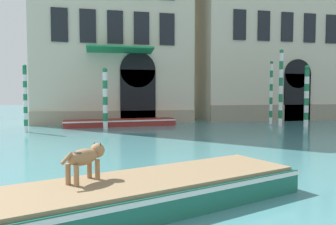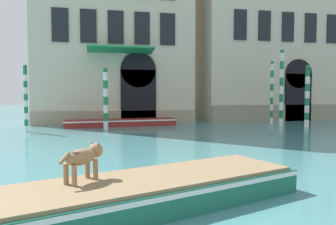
# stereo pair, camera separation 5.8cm
# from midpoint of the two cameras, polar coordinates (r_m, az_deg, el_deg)

# --- Properties ---
(boat_foreground) EXTENTS (8.27, 4.32, 0.52)m
(boat_foreground) POSITION_cam_midpoint_polar(r_m,az_deg,el_deg) (5.56, -13.99, -14.85)
(boat_foreground) COLOR #1E6651
(boat_foreground) RESTS_ON ground_plane
(dog_on_deck) EXTENTS (0.70, 0.74, 0.63)m
(dog_on_deck) POSITION_cam_midpoint_polar(r_m,az_deg,el_deg) (5.75, -14.39, -7.53)
(dog_on_deck) COLOR #997047
(dog_on_deck) RESTS_ON boat_foreground
(boat_moored_near_palazzo) EXTENTS (6.80, 1.96, 0.41)m
(boat_moored_near_palazzo) POSITION_cam_midpoint_polar(r_m,az_deg,el_deg) (20.16, -8.40, -1.72)
(boat_moored_near_palazzo) COLOR maroon
(boat_moored_near_palazzo) RESTS_ON ground_plane
(mooring_pole_0) EXTENTS (0.28, 0.28, 3.65)m
(mooring_pole_0) POSITION_cam_midpoint_polar(r_m,az_deg,el_deg) (20.99, 22.90, 2.71)
(mooring_pole_0) COLOR white
(mooring_pole_0) RESTS_ON ground_plane
(mooring_pole_1) EXTENTS (0.27, 0.27, 3.41)m
(mooring_pole_1) POSITION_cam_midpoint_polar(r_m,az_deg,el_deg) (18.47, -10.98, 2.47)
(mooring_pole_1) COLOR white
(mooring_pole_1) RESTS_ON ground_plane
(mooring_pole_2) EXTENTS (0.24, 0.24, 4.61)m
(mooring_pole_2) POSITION_cam_midpoint_polar(r_m,az_deg,el_deg) (20.75, 18.98, 4.10)
(mooring_pole_2) COLOR white
(mooring_pole_2) RESTS_ON ground_plane
(mooring_pole_3) EXTENTS (0.21, 0.21, 3.46)m
(mooring_pole_3) POSITION_cam_midpoint_polar(r_m,az_deg,el_deg) (18.24, -23.69, 2.31)
(mooring_pole_3) COLOR white
(mooring_pole_3) RESTS_ON ground_plane
(mooring_pole_4) EXTENTS (0.20, 0.20, 4.06)m
(mooring_pole_4) POSITION_cam_midpoint_polar(r_m,az_deg,el_deg) (22.12, 17.45, 3.36)
(mooring_pole_4) COLOR white
(mooring_pole_4) RESTS_ON ground_plane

